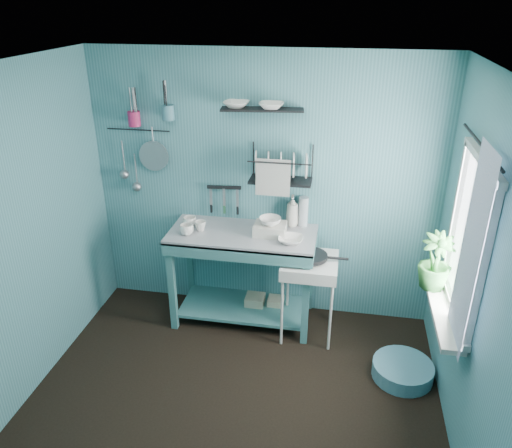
% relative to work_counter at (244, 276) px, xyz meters
% --- Properties ---
extents(floor, '(3.20, 3.20, 0.00)m').
position_rel_work_counter_xyz_m(floor, '(0.14, -1.23, -0.47)').
color(floor, black).
rests_on(floor, ground).
extents(ceiling, '(3.20, 3.20, 0.00)m').
position_rel_work_counter_xyz_m(ceiling, '(0.14, -1.23, 2.03)').
color(ceiling, silver).
rests_on(ceiling, ground).
extents(wall_back, '(3.20, 0.00, 3.20)m').
position_rel_work_counter_xyz_m(wall_back, '(0.14, 0.27, 0.78)').
color(wall_back, '#3C747C').
rests_on(wall_back, ground).
extents(wall_left, '(0.00, 3.00, 3.00)m').
position_rel_work_counter_xyz_m(wall_left, '(-1.46, -1.23, 0.78)').
color(wall_left, '#3C747C').
rests_on(wall_left, ground).
extents(wall_right, '(0.00, 3.00, 3.00)m').
position_rel_work_counter_xyz_m(wall_right, '(1.74, -1.23, 0.78)').
color(wall_right, '#3C747C').
rests_on(wall_right, ground).
extents(work_counter, '(1.43, 0.92, 0.94)m').
position_rel_work_counter_xyz_m(work_counter, '(0.00, 0.00, 0.00)').
color(work_counter, '#346B6D').
rests_on(work_counter, floor).
extents(mug_left, '(0.12, 0.12, 0.10)m').
position_rel_work_counter_xyz_m(mug_left, '(-0.48, -0.16, 0.52)').
color(mug_left, white).
rests_on(mug_left, work_counter).
extents(mug_mid, '(0.14, 0.14, 0.09)m').
position_rel_work_counter_xyz_m(mug_mid, '(-0.38, -0.06, 0.52)').
color(mug_mid, white).
rests_on(mug_mid, work_counter).
extents(mug_right, '(0.17, 0.17, 0.10)m').
position_rel_work_counter_xyz_m(mug_right, '(-0.50, 0.00, 0.52)').
color(mug_right, white).
rests_on(mug_right, work_counter).
extents(wash_tub, '(0.28, 0.22, 0.10)m').
position_rel_work_counter_xyz_m(wash_tub, '(0.25, -0.02, 0.52)').
color(wash_tub, beige).
rests_on(wash_tub, work_counter).
extents(tub_bowl, '(0.20, 0.19, 0.06)m').
position_rel_work_counter_xyz_m(tub_bowl, '(0.25, -0.02, 0.60)').
color(tub_bowl, white).
rests_on(tub_bowl, wash_tub).
extents(soap_bottle, '(0.11, 0.12, 0.30)m').
position_rel_work_counter_xyz_m(soap_bottle, '(0.42, 0.20, 0.62)').
color(soap_bottle, beige).
rests_on(soap_bottle, work_counter).
extents(water_bottle, '(0.09, 0.09, 0.28)m').
position_rel_work_counter_xyz_m(water_bottle, '(0.52, 0.22, 0.61)').
color(water_bottle, '#A5B0B8').
rests_on(water_bottle, work_counter).
extents(counter_bowl, '(0.22, 0.22, 0.05)m').
position_rel_work_counter_xyz_m(counter_bowl, '(0.45, -0.15, 0.50)').
color(counter_bowl, white).
rests_on(counter_bowl, work_counter).
extents(hotplate_stand, '(0.50, 0.50, 0.78)m').
position_rel_work_counter_xyz_m(hotplate_stand, '(0.63, -0.13, -0.08)').
color(hotplate_stand, beige).
rests_on(hotplate_stand, floor).
extents(frying_pan, '(0.30, 0.30, 0.03)m').
position_rel_work_counter_xyz_m(frying_pan, '(0.63, -0.13, 0.34)').
color(frying_pan, black).
rests_on(frying_pan, hotplate_stand).
extents(knife_strip, '(0.32, 0.05, 0.03)m').
position_rel_work_counter_xyz_m(knife_strip, '(-0.23, 0.24, 0.79)').
color(knife_strip, black).
rests_on(knife_strip, wall_back).
extents(dish_rack, '(0.57, 0.30, 0.32)m').
position_rel_work_counter_xyz_m(dish_rack, '(0.31, 0.14, 1.08)').
color(dish_rack, black).
rests_on(dish_rack, wall_back).
extents(upper_shelf, '(0.72, 0.26, 0.01)m').
position_rel_work_counter_xyz_m(upper_shelf, '(0.14, 0.17, 1.54)').
color(upper_shelf, black).
rests_on(upper_shelf, wall_back).
extents(shelf_bowl_left, '(0.23, 0.23, 0.05)m').
position_rel_work_counter_xyz_m(shelf_bowl_left, '(-0.08, 0.17, 1.59)').
color(shelf_bowl_left, white).
rests_on(shelf_bowl_left, upper_shelf).
extents(shelf_bowl_right, '(0.22, 0.22, 0.05)m').
position_rel_work_counter_xyz_m(shelf_bowl_right, '(0.22, 0.17, 1.58)').
color(shelf_bowl_right, white).
rests_on(shelf_bowl_right, upper_shelf).
extents(utensil_cup_magenta, '(0.11, 0.11, 0.13)m').
position_rel_work_counter_xyz_m(utensil_cup_magenta, '(-1.02, 0.19, 1.41)').
color(utensil_cup_magenta, '#B82257').
rests_on(utensil_cup_magenta, wall_back).
extents(utensil_cup_teal, '(0.11, 0.11, 0.13)m').
position_rel_work_counter_xyz_m(utensil_cup_teal, '(-0.70, 0.19, 1.48)').
color(utensil_cup_teal, teal).
rests_on(utensil_cup_teal, wall_back).
extents(colander, '(0.28, 0.03, 0.28)m').
position_rel_work_counter_xyz_m(colander, '(-0.88, 0.22, 1.06)').
color(colander, '#929399').
rests_on(colander, wall_back).
extents(ladle_outer, '(0.01, 0.01, 0.30)m').
position_rel_work_counter_xyz_m(ladle_outer, '(-1.19, 0.23, 1.03)').
color(ladle_outer, '#929399').
rests_on(ladle_outer, wall_back).
extents(ladle_inner, '(0.01, 0.01, 0.30)m').
position_rel_work_counter_xyz_m(ladle_inner, '(-1.08, 0.23, 0.92)').
color(ladle_inner, '#929399').
rests_on(ladle_inner, wall_back).
extents(hook_rail, '(0.60, 0.01, 0.01)m').
position_rel_work_counter_xyz_m(hook_rail, '(-1.02, 0.24, 1.29)').
color(hook_rail, black).
rests_on(hook_rail, wall_back).
extents(window_glass, '(0.00, 1.10, 1.10)m').
position_rel_work_counter_xyz_m(window_glass, '(1.72, -0.78, 0.93)').
color(window_glass, white).
rests_on(window_glass, wall_right).
extents(windowsill, '(0.16, 0.95, 0.04)m').
position_rel_work_counter_xyz_m(windowsill, '(1.64, -0.78, 0.34)').
color(windowsill, beige).
rests_on(windowsill, wall_right).
extents(curtain, '(0.00, 1.35, 1.35)m').
position_rel_work_counter_xyz_m(curtain, '(1.66, -1.08, 0.98)').
color(curtain, silver).
rests_on(curtain, wall_right).
extents(curtain_rod, '(0.02, 1.05, 0.02)m').
position_rel_work_counter_xyz_m(curtain_rod, '(1.68, -0.78, 1.58)').
color(curtain_rod, black).
rests_on(curtain_rod, wall_right).
extents(potted_plant, '(0.29, 0.29, 0.45)m').
position_rel_work_counter_xyz_m(potted_plant, '(1.59, -0.49, 0.59)').
color(potted_plant, '#28642B').
rests_on(potted_plant, windowsill).
extents(storage_tin_large, '(0.18, 0.18, 0.22)m').
position_rel_work_counter_xyz_m(storage_tin_large, '(0.10, 0.05, -0.36)').
color(storage_tin_large, tan).
rests_on(storage_tin_large, floor).
extents(storage_tin_small, '(0.15, 0.15, 0.20)m').
position_rel_work_counter_xyz_m(storage_tin_small, '(0.30, 0.08, -0.37)').
color(storage_tin_small, tan).
rests_on(storage_tin_small, floor).
extents(floor_basin, '(0.50, 0.50, 0.13)m').
position_rel_work_counter_xyz_m(floor_basin, '(1.46, -0.59, -0.40)').
color(floor_basin, teal).
rests_on(floor_basin, floor).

